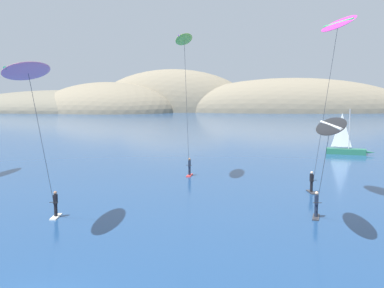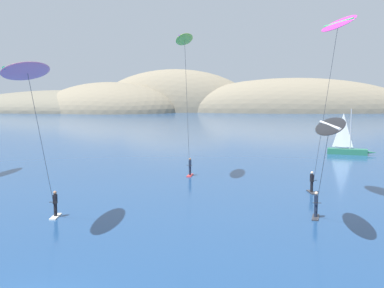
{
  "view_description": "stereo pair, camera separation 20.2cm",
  "coord_description": "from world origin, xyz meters",
  "px_view_note": "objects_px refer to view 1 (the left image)",
  "views": [
    {
      "loc": [
        6.59,
        -16.61,
        8.17
      ],
      "look_at": [
        5.14,
        19.34,
        4.04
      ],
      "focal_mm": 45.0,
      "sensor_mm": 36.0,
      "label": 1
    },
    {
      "loc": [
        6.79,
        -16.6,
        8.17
      ],
      "look_at": [
        5.14,
        19.34,
        4.04
      ],
      "focal_mm": 45.0,
      "sensor_mm": 36.0,
      "label": 2
    }
  ],
  "objects_px": {
    "sailboat_near": "(349,149)",
    "kitesurfer_lime": "(185,51)",
    "kitesurfer_pink": "(30,81)",
    "kitesurfer_magenta": "(336,38)",
    "kitesurfer_black": "(329,133)"
  },
  "relations": [
    {
      "from": "sailboat_near",
      "to": "kitesurfer_lime",
      "type": "distance_m",
      "value": 28.96
    },
    {
      "from": "kitesurfer_pink",
      "to": "kitesurfer_magenta",
      "type": "relative_size",
      "value": 0.73
    },
    {
      "from": "kitesurfer_black",
      "to": "kitesurfer_lime",
      "type": "distance_m",
      "value": 18.66
    },
    {
      "from": "kitesurfer_lime",
      "to": "kitesurfer_pink",
      "type": "bearing_deg",
      "value": -115.28
    },
    {
      "from": "sailboat_near",
      "to": "kitesurfer_pink",
      "type": "distance_m",
      "value": 44.6
    },
    {
      "from": "sailboat_near",
      "to": "kitesurfer_black",
      "type": "bearing_deg",
      "value": -107.62
    },
    {
      "from": "kitesurfer_pink",
      "to": "sailboat_near",
      "type": "bearing_deg",
      "value": 51.72
    },
    {
      "from": "kitesurfer_black",
      "to": "kitesurfer_pink",
      "type": "relative_size",
      "value": 0.76
    },
    {
      "from": "sailboat_near",
      "to": "kitesurfer_black",
      "type": "distance_m",
      "value": 35.8
    },
    {
      "from": "kitesurfer_pink",
      "to": "kitesurfer_magenta",
      "type": "xyz_separation_m",
      "value": [
        18.57,
        8.31,
        3.08
      ]
    },
    {
      "from": "kitesurfer_pink",
      "to": "kitesurfer_magenta",
      "type": "distance_m",
      "value": 20.57
    },
    {
      "from": "kitesurfer_black",
      "to": "kitesurfer_lime",
      "type": "height_order",
      "value": "kitesurfer_lime"
    },
    {
      "from": "kitesurfer_magenta",
      "to": "kitesurfer_lime",
      "type": "relative_size",
      "value": 1.02
    },
    {
      "from": "sailboat_near",
      "to": "kitesurfer_magenta",
      "type": "relative_size",
      "value": 0.45
    },
    {
      "from": "kitesurfer_lime",
      "to": "kitesurfer_black",
      "type": "bearing_deg",
      "value": -60.04
    }
  ]
}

